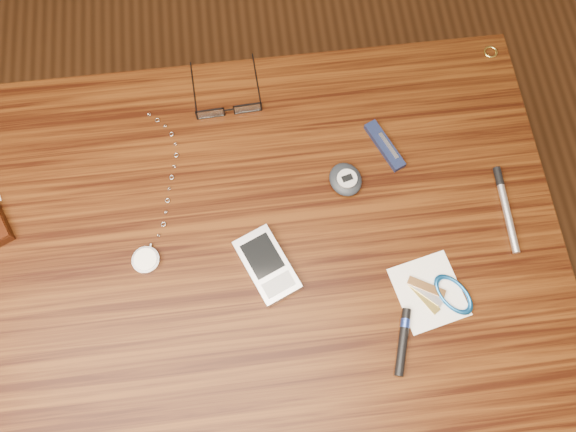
# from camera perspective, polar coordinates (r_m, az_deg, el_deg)

# --- Properties ---
(ground) EXTENTS (3.80, 3.80, 0.00)m
(ground) POSITION_cam_1_polar(r_m,az_deg,el_deg) (1.61, -2.41, -10.81)
(ground) COLOR #472814
(ground) RESTS_ON ground
(desk) EXTENTS (1.00, 0.70, 0.75)m
(desk) POSITION_cam_1_polar(r_m,az_deg,el_deg) (0.98, -3.92, -5.12)
(desk) COLOR #3C1D09
(desk) RESTS_ON ground
(eyeglasses) EXTENTS (0.12, 0.12, 0.02)m
(eyeglasses) POSITION_cam_1_polar(r_m,az_deg,el_deg) (0.97, -6.06, 10.88)
(eyeglasses) COLOR black
(eyeglasses) RESTS_ON desk
(gold_ring) EXTENTS (0.03, 0.03, 0.00)m
(gold_ring) POSITION_cam_1_polar(r_m,az_deg,el_deg) (1.10, 19.89, 15.40)
(gold_ring) COLOR #EDDB69
(gold_ring) RESTS_ON desk
(pocket_watch) EXTENTS (0.08, 0.28, 0.01)m
(pocket_watch) POSITION_cam_1_polar(r_m,az_deg,el_deg) (0.90, -14.10, -3.83)
(pocket_watch) COLOR #BCBCC1
(pocket_watch) RESTS_ON desk
(pda_phone) EXTENTS (0.10, 0.13, 0.02)m
(pda_phone) POSITION_cam_1_polar(r_m,az_deg,el_deg) (0.86, -2.16, -5.00)
(pda_phone) COLOR silver
(pda_phone) RESTS_ON desk
(pedometer) EXTENTS (0.06, 0.07, 0.02)m
(pedometer) POSITION_cam_1_polar(r_m,az_deg,el_deg) (0.91, 5.87, 3.73)
(pedometer) COLOR black
(pedometer) RESTS_ON desk
(notepad_keys) EXTENTS (0.13, 0.12, 0.01)m
(notepad_keys) POSITION_cam_1_polar(r_m,az_deg,el_deg) (0.89, 15.35, -7.57)
(notepad_keys) COLOR white
(notepad_keys) RESTS_ON desk
(pocket_knife) EXTENTS (0.06, 0.10, 0.01)m
(pocket_knife) POSITION_cam_1_polar(r_m,az_deg,el_deg) (0.95, 9.79, 7.06)
(pocket_knife) COLOR #111533
(pocket_knife) RESTS_ON desk
(silver_pen) EXTENTS (0.02, 0.15, 0.01)m
(silver_pen) POSITION_cam_1_polar(r_m,az_deg,el_deg) (0.96, 21.15, 1.29)
(silver_pen) COLOR silver
(silver_pen) RESTS_ON desk
(black_blue_pen) EXTENTS (0.04, 0.10, 0.01)m
(black_blue_pen) POSITION_cam_1_polar(r_m,az_deg,el_deg) (0.86, 11.62, -12.18)
(black_blue_pen) COLOR black
(black_blue_pen) RESTS_ON desk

